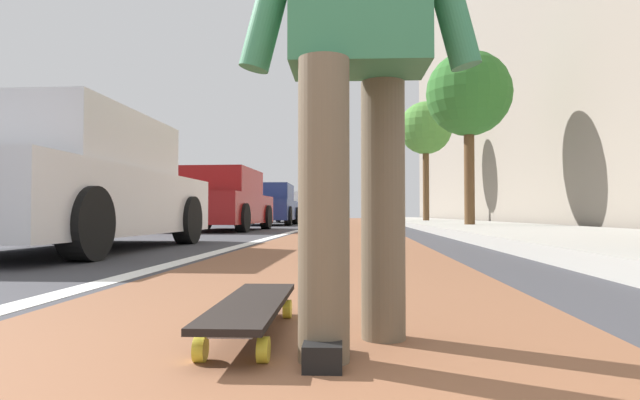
# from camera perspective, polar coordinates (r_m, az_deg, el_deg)

# --- Properties ---
(ground_plane) EXTENTS (80.00, 80.00, 0.00)m
(ground_plane) POSITION_cam_1_polar(r_m,az_deg,el_deg) (10.69, 2.90, -3.68)
(ground_plane) COLOR #38383D
(bike_lane_paint) EXTENTS (56.00, 2.15, 0.00)m
(bike_lane_paint) POSITION_cam_1_polar(r_m,az_deg,el_deg) (24.68, 3.65, -2.47)
(bike_lane_paint) COLOR brown
(bike_lane_paint) RESTS_ON ground
(lane_stripe_white) EXTENTS (52.00, 0.16, 0.01)m
(lane_stripe_white) POSITION_cam_1_polar(r_m,az_deg,el_deg) (20.73, 0.15, -2.64)
(lane_stripe_white) COLOR silver
(lane_stripe_white) RESTS_ON ground
(sidewalk_curb) EXTENTS (52.00, 3.20, 0.15)m
(sidewalk_curb) POSITION_cam_1_polar(r_m,az_deg,el_deg) (18.93, 13.64, -2.49)
(sidewalk_curb) COLOR #9E9B93
(sidewalk_curb) RESTS_ON ground
(building_facade) EXTENTS (40.00, 1.20, 13.97)m
(building_facade) POSITION_cam_1_polar(r_m,az_deg,el_deg) (24.25, 17.78, 14.29)
(building_facade) COLOR gray
(building_facade) RESTS_ON ground
(skateboard) EXTENTS (0.85, 0.22, 0.11)m
(skateboard) POSITION_cam_1_polar(r_m,az_deg,el_deg) (1.75, -7.47, -11.52)
(skateboard) COLOR yellow
(skateboard) RESTS_ON ground
(skater_person) EXTENTS (0.47, 0.72, 1.64)m
(skater_person) POSITION_cam_1_polar(r_m,az_deg,el_deg) (1.63, 4.10, 17.83)
(skater_person) COLOR brown
(skater_person) RESTS_ON ground
(parked_car_near) EXTENTS (4.23, 1.93, 1.48)m
(parked_car_near) POSITION_cam_1_polar(r_m,az_deg,el_deg) (6.34, -25.47, 1.41)
(parked_car_near) COLOR silver
(parked_car_near) RESTS_ON ground
(parked_car_mid) EXTENTS (4.17, 1.95, 1.48)m
(parked_car_mid) POSITION_cam_1_polar(r_m,az_deg,el_deg) (12.88, -10.66, -0.15)
(parked_car_mid) COLOR maroon
(parked_car_mid) RESTS_ON ground
(parked_car_far) EXTENTS (4.28, 2.05, 1.49)m
(parked_car_far) POSITION_cam_1_polar(r_m,az_deg,el_deg) (19.31, -5.64, -0.58)
(parked_car_far) COLOR navy
(parked_car_far) RESTS_ON ground
(parked_car_end) EXTENTS (4.38, 2.02, 1.46)m
(parked_car_end) POSITION_cam_1_polar(r_m,az_deg,el_deg) (25.77, -3.06, -0.89)
(parked_car_end) COLOR silver
(parked_car_end) RESTS_ON ground
(traffic_light) EXTENTS (0.33, 0.28, 4.32)m
(traffic_light) POSITION_cam_1_polar(r_m,az_deg,el_deg) (20.83, -0.97, 5.58)
(traffic_light) COLOR #2D2D2D
(traffic_light) RESTS_ON ground
(street_tree_mid) EXTENTS (2.07, 2.07, 4.39)m
(street_tree_mid) POSITION_cam_1_polar(r_m,az_deg,el_deg) (13.55, 15.88, 10.94)
(street_tree_mid) COLOR brown
(street_tree_mid) RESTS_ON ground
(street_tree_far) EXTENTS (2.11, 2.11, 4.92)m
(street_tree_far) POSITION_cam_1_polar(r_m,az_deg,el_deg) (21.62, 11.43, 7.58)
(street_tree_far) COLOR brown
(street_tree_far) RESTS_ON ground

